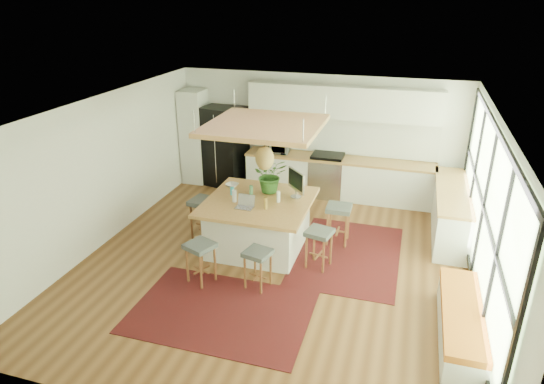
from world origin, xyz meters
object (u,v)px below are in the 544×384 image
(island, at_px, (259,224))
(stool_right_front, at_px, (319,248))
(stool_left_side, at_px, (204,220))
(monitor, at_px, (296,184))
(fridge, at_px, (225,147))
(stool_near_left, at_px, (201,262))
(stool_right_back, at_px, (338,225))
(island_plant, at_px, (271,179))
(microwave, at_px, (277,145))
(laptop, at_px, (244,202))
(stool_near_right, at_px, (258,267))

(island, distance_m, stool_right_front, 1.25)
(stool_left_side, relative_size, monitor, 1.39)
(stool_right_front, height_order, monitor, monitor)
(stool_right_front, bearing_deg, island, 162.82)
(stool_right_front, relative_size, stool_left_side, 0.89)
(fridge, relative_size, stool_near_left, 2.74)
(stool_right_back, relative_size, monitor, 1.34)
(fridge, distance_m, island_plant, 2.95)
(stool_right_front, relative_size, microwave, 1.27)
(stool_right_back, height_order, stool_left_side, stool_left_side)
(laptop, bearing_deg, island, 73.06)
(stool_near_right, relative_size, stool_right_back, 0.87)
(stool_near_right, bearing_deg, island_plant, 100.16)
(stool_near_right, bearing_deg, stool_right_front, 47.77)
(stool_right_back, bearing_deg, microwave, 129.79)
(microwave, bearing_deg, stool_right_back, -54.14)
(stool_near_left, distance_m, stool_right_back, 2.70)
(stool_right_back, xyz_separation_m, stool_left_side, (-2.47, -0.50, 0.00))
(stool_right_front, height_order, stool_left_side, stool_left_side)
(stool_right_back, xyz_separation_m, laptop, (-1.49, -0.95, 0.70))
(stool_right_front, bearing_deg, stool_right_back, 79.72)
(island_plant, bearing_deg, stool_right_back, 5.54)
(fridge, bearing_deg, microwave, 12.44)
(island, xyz_separation_m, stool_near_left, (-0.53, -1.36, -0.11))
(island, bearing_deg, stool_near_left, -111.34)
(island, height_order, monitor, monitor)
(stool_right_front, distance_m, stool_left_side, 2.34)
(stool_near_left, bearing_deg, monitor, 56.29)
(island, bearing_deg, fridge, 122.46)
(stool_left_side, distance_m, monitor, 1.92)
(island, bearing_deg, stool_right_back, 22.91)
(microwave, height_order, island_plant, island_plant)
(laptop, xyz_separation_m, monitor, (0.73, 0.71, 0.14))
(island, relative_size, stool_left_side, 2.37)
(stool_right_front, distance_m, island_plant, 1.60)
(stool_near_left, bearing_deg, island_plant, 71.11)
(microwave, bearing_deg, stool_near_left, -95.15)
(stool_near_left, distance_m, stool_left_side, 1.54)
(stool_near_left, distance_m, stool_right_front, 1.98)
(monitor, height_order, island_plant, monitor)
(stool_near_left, bearing_deg, stool_right_back, 45.62)
(stool_right_front, xyz_separation_m, island_plant, (-1.10, 0.82, 0.83))
(fridge, relative_size, microwave, 3.48)
(fridge, height_order, island_plant, fridge)
(stool_right_front, bearing_deg, stool_near_left, -150.09)
(stool_near_right, height_order, microwave, microwave)
(stool_near_right, relative_size, laptop, 2.02)
(fridge, bearing_deg, island_plant, -38.54)
(stool_left_side, bearing_deg, fridge, 103.41)
(fridge, distance_m, stool_near_left, 4.32)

